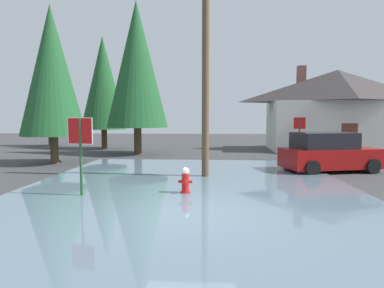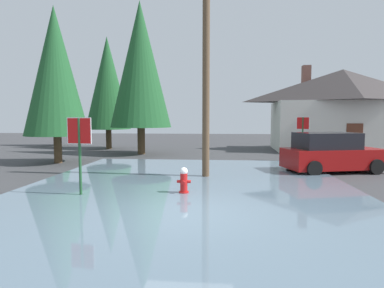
{
  "view_description": "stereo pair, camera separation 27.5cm",
  "coord_description": "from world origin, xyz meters",
  "px_view_note": "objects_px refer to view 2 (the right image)",
  "views": [
    {
      "loc": [
        0.57,
        -7.72,
        2.36
      ],
      "look_at": [
        -0.17,
        4.09,
        1.4
      ],
      "focal_mm": 30.33,
      "sensor_mm": 36.0,
      "label": 1
    },
    {
      "loc": [
        0.85,
        -7.7,
        2.36
      ],
      "look_at": [
        -0.17,
        4.09,
        1.4
      ],
      "focal_mm": 30.33,
      "sensor_mm": 36.0,
      "label": 2
    }
  ],
  "objects_px": {
    "stop_sign_near": "(79,140)",
    "pine_tree_mid_left": "(108,83)",
    "utility_pole": "(206,66)",
    "parked_car": "(331,153)",
    "pine_tree_tall_left": "(140,65)",
    "pine_tree_short_left": "(55,71)",
    "house": "(342,109)",
    "pine_tree_far_center": "(55,99)",
    "fire_hydrant": "(184,181)",
    "stop_sign_far": "(303,130)"
  },
  "relations": [
    {
      "from": "stop_sign_near",
      "to": "pine_tree_mid_left",
      "type": "bearing_deg",
      "value": 106.25
    },
    {
      "from": "utility_pole",
      "to": "parked_car",
      "type": "bearing_deg",
      "value": 18.97
    },
    {
      "from": "pine_tree_tall_left",
      "to": "pine_tree_short_left",
      "type": "xyz_separation_m",
      "value": [
        -3.35,
        -4.43,
        -0.99
      ]
    },
    {
      "from": "stop_sign_near",
      "to": "utility_pole",
      "type": "height_order",
      "value": "utility_pole"
    },
    {
      "from": "house",
      "to": "pine_tree_short_left",
      "type": "bearing_deg",
      "value": -154.87
    },
    {
      "from": "house",
      "to": "pine_tree_tall_left",
      "type": "height_order",
      "value": "pine_tree_tall_left"
    },
    {
      "from": "stop_sign_near",
      "to": "pine_tree_far_center",
      "type": "height_order",
      "value": "pine_tree_far_center"
    },
    {
      "from": "fire_hydrant",
      "to": "utility_pole",
      "type": "height_order",
      "value": "utility_pole"
    },
    {
      "from": "house",
      "to": "pine_tree_tall_left",
      "type": "bearing_deg",
      "value": -165.33
    },
    {
      "from": "stop_sign_near",
      "to": "utility_pole",
      "type": "distance_m",
      "value": 5.62
    },
    {
      "from": "stop_sign_near",
      "to": "parked_car",
      "type": "xyz_separation_m",
      "value": [
        8.97,
        5.26,
        -0.89
      ]
    },
    {
      "from": "pine_tree_mid_left",
      "to": "pine_tree_far_center",
      "type": "height_order",
      "value": "pine_tree_mid_left"
    },
    {
      "from": "stop_sign_near",
      "to": "parked_car",
      "type": "height_order",
      "value": "stop_sign_near"
    },
    {
      "from": "stop_sign_near",
      "to": "stop_sign_far",
      "type": "relative_size",
      "value": 0.99
    },
    {
      "from": "fire_hydrant",
      "to": "parked_car",
      "type": "bearing_deg",
      "value": 38.69
    },
    {
      "from": "fire_hydrant",
      "to": "parked_car",
      "type": "xyz_separation_m",
      "value": [
        5.92,
        4.74,
        0.4
      ]
    },
    {
      "from": "parked_car",
      "to": "pine_tree_mid_left",
      "type": "relative_size",
      "value": 0.53
    },
    {
      "from": "stop_sign_far",
      "to": "pine_tree_far_center",
      "type": "relative_size",
      "value": 0.36
    },
    {
      "from": "house",
      "to": "pine_tree_mid_left",
      "type": "bearing_deg",
      "value": -179.09
    },
    {
      "from": "stop_sign_far",
      "to": "utility_pole",
      "type": "bearing_deg",
      "value": -133.24
    },
    {
      "from": "stop_sign_far",
      "to": "pine_tree_tall_left",
      "type": "bearing_deg",
      "value": 164.66
    },
    {
      "from": "stop_sign_near",
      "to": "parked_car",
      "type": "relative_size",
      "value": 0.53
    },
    {
      "from": "fire_hydrant",
      "to": "pine_tree_tall_left",
      "type": "height_order",
      "value": "pine_tree_tall_left"
    },
    {
      "from": "stop_sign_far",
      "to": "pine_tree_tall_left",
      "type": "relative_size",
      "value": 0.25
    },
    {
      "from": "pine_tree_mid_left",
      "to": "stop_sign_near",
      "type": "bearing_deg",
      "value": -73.75
    },
    {
      "from": "stop_sign_far",
      "to": "pine_tree_far_center",
      "type": "xyz_separation_m",
      "value": [
        -18.21,
        8.11,
        2.2
      ]
    },
    {
      "from": "utility_pole",
      "to": "pine_tree_far_center",
      "type": "relative_size",
      "value": 1.26
    },
    {
      "from": "utility_pole",
      "to": "parked_car",
      "type": "relative_size",
      "value": 1.88
    },
    {
      "from": "stop_sign_far",
      "to": "pine_tree_tall_left",
      "type": "height_order",
      "value": "pine_tree_tall_left"
    },
    {
      "from": "utility_pole",
      "to": "house",
      "type": "height_order",
      "value": "utility_pole"
    },
    {
      "from": "pine_tree_short_left",
      "to": "stop_sign_far",
      "type": "bearing_deg",
      "value": 7.98
    },
    {
      "from": "pine_tree_mid_left",
      "to": "pine_tree_far_center",
      "type": "xyz_separation_m",
      "value": [
        -5.31,
        2.15,
        -1.04
      ]
    },
    {
      "from": "stop_sign_near",
      "to": "stop_sign_far",
      "type": "distance_m",
      "value": 12.28
    },
    {
      "from": "utility_pole",
      "to": "pine_tree_mid_left",
      "type": "bearing_deg",
      "value": 124.9
    },
    {
      "from": "parked_car",
      "to": "fire_hydrant",
      "type": "bearing_deg",
      "value": -141.31
    },
    {
      "from": "parked_car",
      "to": "pine_tree_mid_left",
      "type": "height_order",
      "value": "pine_tree_mid_left"
    },
    {
      "from": "house",
      "to": "pine_tree_mid_left",
      "type": "xyz_separation_m",
      "value": [
        -17.13,
        -0.27,
        1.93
      ]
    },
    {
      "from": "house",
      "to": "pine_tree_far_center",
      "type": "distance_m",
      "value": 22.54
    },
    {
      "from": "utility_pole",
      "to": "pine_tree_mid_left",
      "type": "height_order",
      "value": "pine_tree_mid_left"
    },
    {
      "from": "stop_sign_near",
      "to": "pine_tree_short_left",
      "type": "bearing_deg",
      "value": 121.74
    },
    {
      "from": "stop_sign_near",
      "to": "pine_tree_mid_left",
      "type": "distance_m",
      "value": 15.65
    },
    {
      "from": "utility_pole",
      "to": "pine_tree_tall_left",
      "type": "height_order",
      "value": "pine_tree_tall_left"
    },
    {
      "from": "parked_car",
      "to": "pine_tree_tall_left",
      "type": "relative_size",
      "value": 0.46
    },
    {
      "from": "fire_hydrant",
      "to": "house",
      "type": "xyz_separation_m",
      "value": [
        9.8,
        14.46,
        2.6
      ]
    },
    {
      "from": "fire_hydrant",
      "to": "pine_tree_far_center",
      "type": "height_order",
      "value": "pine_tree_far_center"
    },
    {
      "from": "stop_sign_near",
      "to": "pine_tree_mid_left",
      "type": "height_order",
      "value": "pine_tree_mid_left"
    },
    {
      "from": "parked_car",
      "to": "house",
      "type": "bearing_deg",
      "value": 68.27
    },
    {
      "from": "stop_sign_near",
      "to": "pine_tree_far_center",
      "type": "xyz_separation_m",
      "value": [
        -9.59,
        16.86,
        2.19
      ]
    },
    {
      "from": "utility_pole",
      "to": "pine_tree_far_center",
      "type": "distance_m",
      "value": 18.84
    },
    {
      "from": "house",
      "to": "pine_tree_short_left",
      "type": "xyz_separation_m",
      "value": [
        -17.14,
        -8.04,
        1.73
      ]
    }
  ]
}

